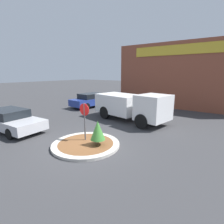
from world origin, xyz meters
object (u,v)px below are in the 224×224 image
parked_sedan_silver (10,120)px  parked_sedan_blue (92,100)px  utility_truck (131,105)px  stop_sign (85,116)px

parked_sedan_silver → parked_sedan_blue: 8.75m
utility_truck → parked_sedan_silver: size_ratio=1.24×
stop_sign → parked_sedan_blue: stop_sign is taller
utility_truck → parked_sedan_silver: bearing=-117.4°
parked_sedan_silver → parked_sedan_blue: bearing=94.1°
parked_sedan_silver → stop_sign: bearing=11.0°
utility_truck → parked_sedan_silver: (-4.92, -6.27, -0.49)m
stop_sign → utility_truck: bearing=92.3°
stop_sign → parked_sedan_blue: size_ratio=0.41×
stop_sign → utility_truck: utility_truck is taller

